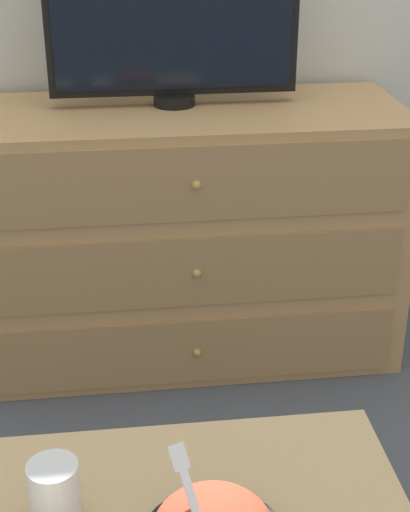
# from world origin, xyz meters

# --- Properties ---
(ground_plane) EXTENTS (12.00, 12.00, 0.00)m
(ground_plane) POSITION_xyz_m (0.00, 0.00, 0.00)
(ground_plane) COLOR #474C56
(dresser) EXTENTS (1.24, 0.52, 0.76)m
(dresser) POSITION_xyz_m (-0.03, -0.28, 0.38)
(dresser) COLOR tan
(dresser) RESTS_ON ground_plane
(tv) EXTENTS (0.69, 0.12, 0.52)m
(tv) POSITION_xyz_m (-0.06, -0.23, 1.03)
(tv) COLOR black
(tv) RESTS_ON dresser
(drink_cup) EXTENTS (0.08, 0.08, 0.09)m
(drink_cup) POSITION_xyz_m (-0.35, -1.48, 0.52)
(drink_cup) COLOR beige
(drink_cup) RESTS_ON coffee_table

